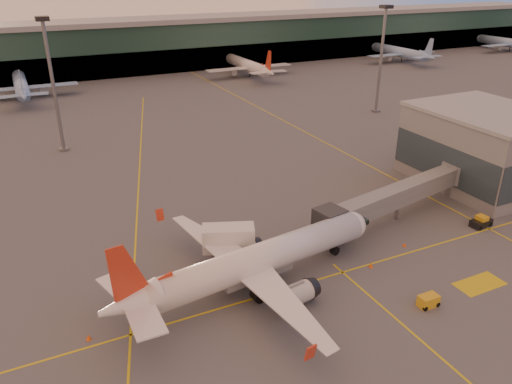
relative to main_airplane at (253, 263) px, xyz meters
name	(u,v)px	position (x,y,z in m)	size (l,w,h in m)	color
ground	(331,307)	(6.11, -6.87, -3.40)	(600.00, 600.00, 0.00)	#4C4F54
taxi_markings	(155,177)	(-1.21, 37.62, -3.40)	(100.12, 173.00, 0.01)	gold
terminal	(95,48)	(6.11, 134.92, 5.36)	(400.00, 20.00, 17.60)	#19382D
gate_building	(484,147)	(48.04, 11.06, 2.89)	(18.40, 22.40, 12.60)	slate
mast_west_near	(52,76)	(-13.89, 59.13, 11.46)	(2.40, 2.40, 25.60)	slate
mast_east_near	(382,52)	(61.11, 55.13, 11.46)	(2.40, 2.40, 25.60)	slate
distant_aircraft_row	(148,85)	(16.94, 111.13, -3.40)	(350.00, 34.00, 13.00)	#8CB5EB
main_airplane	(253,263)	(0.00, 0.00, 0.00)	(34.66, 31.37, 10.47)	white
jet_bridge	(405,193)	(27.67, 6.71, 0.28)	(31.32, 9.16, 5.39)	slate
catering_truck	(229,242)	(-0.24, 6.35, -0.60)	(6.92, 4.89, 4.93)	red
gpu_cart	(428,301)	(15.69, -11.36, -2.76)	(2.30, 1.35, 1.31)	gold
pushback_tug	(481,222)	(35.67, -0.70, -2.75)	(3.24, 1.92, 1.61)	black
cone_nose	(404,245)	(22.02, -0.35, -3.12)	(0.46, 0.46, 0.58)	#FB5A0D
cone_tail	(89,337)	(-18.49, -0.76, -3.10)	(0.50, 0.50, 0.64)	#FB5A0D
cone_wing_left	(195,226)	(-1.22, 16.67, -3.13)	(0.45, 0.45, 0.57)	#FB5A0D
cone_fwd	(371,265)	(14.90, -2.45, -3.10)	(0.49, 0.49, 0.63)	#FB5A0D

